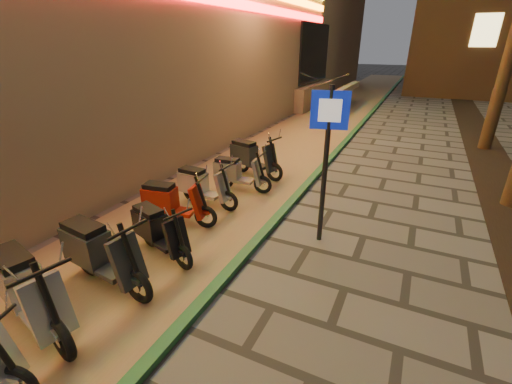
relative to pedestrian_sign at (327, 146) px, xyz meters
The scene contains 10 objects.
parking_strip 7.08m from the pedestrian_sign, 113.17° to the left, with size 3.40×60.00×0.01m, color #8C7251.
green_curb 6.61m from the pedestrian_sign, 98.97° to the left, with size 0.18×60.00×0.10m, color #215931.
pedestrian_sign is the anchor object (origin of this frame).
scooter_4 4.74m from the pedestrian_sign, 127.28° to the right, with size 1.79×0.85×1.26m.
scooter_5 3.95m from the pedestrian_sign, 135.00° to the right, with size 1.75×0.67×1.23m.
scooter_6 3.20m from the pedestrian_sign, 145.84° to the right, with size 1.47×0.77×1.04m.
scooter_7 3.24m from the pedestrian_sign, 166.94° to the right, with size 1.55×0.67×1.09m.
scooter_8 3.15m from the pedestrian_sign, behind, with size 1.51×0.53×1.07m.
scooter_9 3.20m from the pedestrian_sign, 151.01° to the left, with size 1.48×0.55×1.04m.
scooter_10 3.89m from the pedestrian_sign, 136.64° to the left, with size 1.68×0.80×1.18m.
Camera 1 is at (1.41, -1.78, 3.40)m, focal length 24.00 mm.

